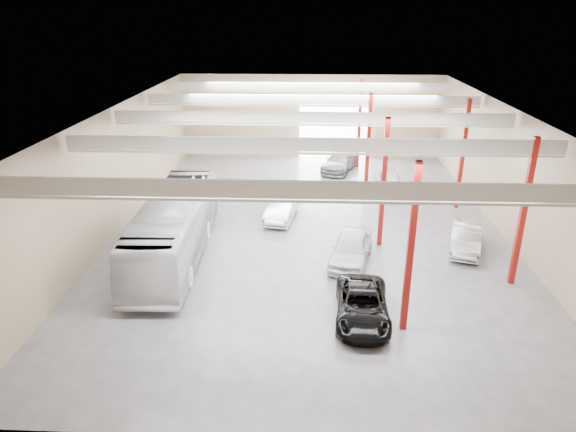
# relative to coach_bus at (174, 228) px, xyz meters

# --- Properties ---
(depot_shell) EXTENTS (22.12, 32.12, 7.06)m
(depot_shell) POSITION_rel_coach_bus_xyz_m (7.06, 4.47, 3.34)
(depot_shell) COLOR #4D4D53
(depot_shell) RESTS_ON ground
(coach_bus) EXTENTS (3.19, 11.85, 3.27)m
(coach_bus) POSITION_rel_coach_bus_xyz_m (0.00, 0.00, 0.00)
(coach_bus) COLOR silver
(coach_bus) RESTS_ON ground
(black_sedan) EXTENTS (2.38, 4.77, 1.30)m
(black_sedan) POSITION_rel_coach_bus_xyz_m (9.12, -5.40, -0.99)
(black_sedan) COLOR black
(black_sedan) RESTS_ON ground
(car_row_a) EXTENTS (2.79, 4.81, 1.54)m
(car_row_a) POSITION_rel_coach_bus_xyz_m (9.02, -0.20, -0.87)
(car_row_a) COLOR silver
(car_row_a) RESTS_ON ground
(car_row_b) EXTENTS (2.10, 4.44, 1.41)m
(car_row_b) POSITION_rel_coach_bus_xyz_m (5.18, 5.49, -0.93)
(car_row_b) COLOR silver
(car_row_b) RESTS_ON ground
(car_row_c) EXTENTS (3.65, 5.49, 1.48)m
(car_row_c) POSITION_rel_coach_bus_xyz_m (9.28, 15.99, -0.90)
(car_row_c) COLOR slate
(car_row_c) RESTS_ON ground
(car_right_near) EXTENTS (2.63, 4.50, 1.40)m
(car_right_near) POSITION_rel_coach_bus_xyz_m (15.23, 1.51, -0.94)
(car_right_near) COLOR #A2A2A7
(car_right_near) RESTS_ON ground
(car_right_far) EXTENTS (1.95, 4.40, 1.47)m
(car_right_far) POSITION_rel_coach_bus_xyz_m (12.45, 10.93, -0.90)
(car_right_far) COLOR silver
(car_right_far) RESTS_ON ground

